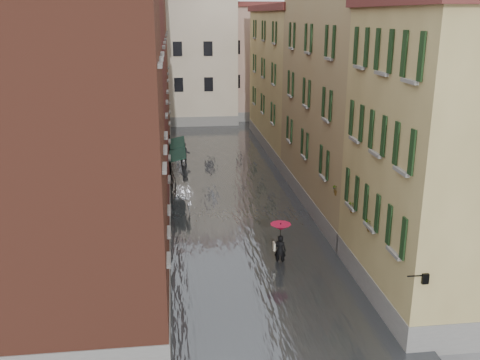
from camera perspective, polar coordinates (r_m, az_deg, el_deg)
ground at (r=23.92m, az=2.36°, el=-10.76°), size 120.00×120.00×0.00m
floodwater at (r=35.78m, az=-1.02°, el=-0.88°), size 10.00×60.00×0.20m
building_left_near at (r=19.70m, az=-16.93°, el=2.62°), size 6.00×8.00×13.00m
building_left_mid at (r=30.43m, az=-13.59°, el=7.35°), size 6.00×14.00×12.50m
building_left_far at (r=45.15m, az=-11.67°, el=11.52°), size 6.00×16.00×14.00m
building_right_near at (r=22.27m, az=21.51°, el=1.79°), size 6.00×8.00×11.50m
building_right_mid at (r=31.99m, az=12.41°, el=8.35°), size 6.00×14.00×13.00m
building_right_far at (r=46.37m, az=6.22°, el=10.36°), size 6.00×16.00×11.50m
building_end_cream at (r=59.01m, az=-6.69°, el=12.53°), size 12.00×9.00×13.00m
building_end_pink at (r=61.79m, az=1.88°, el=12.37°), size 10.00×9.00×12.00m
awning_near at (r=34.91m, az=-6.75°, el=2.58°), size 1.09×2.92×2.80m
awning_far at (r=38.08m, az=-6.80°, el=3.83°), size 1.09×3.31×2.80m
wall_lantern at (r=18.69m, az=19.04°, el=-9.85°), size 0.71×0.22×0.35m
window_planters at (r=23.89m, az=12.09°, el=-1.99°), size 0.59×5.35×0.84m
pedestrian_main at (r=24.86m, az=4.31°, el=-6.35°), size 0.97×0.97×2.06m
pedestrian_far at (r=41.66m, az=-5.94°, el=2.79°), size 0.87×0.68×1.79m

